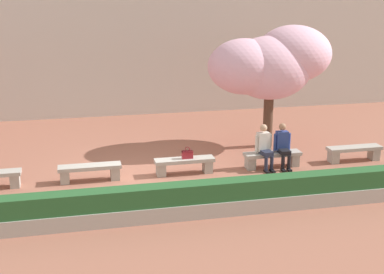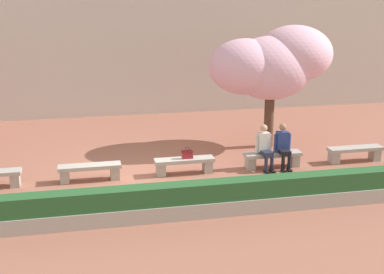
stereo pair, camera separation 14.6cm
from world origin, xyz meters
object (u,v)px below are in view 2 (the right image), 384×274
object	(u,v)px
stone_bench_east_end	(273,158)
handbag	(187,154)
stone_bench_center	(90,170)
cherry_tree_main	(271,63)
stone_bench_near_east	(184,164)
stone_bench_far_east	(355,152)
person_seated_right	(283,144)
person_seated_left	(265,145)

from	to	relation	value
stone_bench_east_end	handbag	distance (m)	2.53
stone_bench_center	cherry_tree_main	distance (m)	6.68
stone_bench_center	stone_bench_near_east	distance (m)	2.60
stone_bench_center	stone_bench_east_end	size ratio (longest dim) A/B	1.00
stone_bench_far_east	person_seated_right	world-z (taller)	person_seated_right
stone_bench_center	handbag	world-z (taller)	handbag
stone_bench_center	person_seated_left	size ratio (longest dim) A/B	1.30
person_seated_right	stone_bench_center	bearing A→B (deg)	179.44
handbag	stone_bench_far_east	bearing A→B (deg)	0.04
stone_bench_near_east	stone_bench_east_end	distance (m)	2.60
handbag	person_seated_right	bearing A→B (deg)	-1.02
stone_bench_near_east	stone_bench_far_east	bearing A→B (deg)	0.00
stone_bench_far_east	stone_bench_near_east	bearing A→B (deg)	180.00
stone_bench_near_east	person_seated_right	xyz separation A→B (m)	(2.88, -0.05, 0.40)
stone_bench_east_end	cherry_tree_main	size ratio (longest dim) A/B	0.42
stone_bench_east_end	cherry_tree_main	xyz separation A→B (m)	(0.65, 2.14, 2.42)
handbag	cherry_tree_main	world-z (taller)	cherry_tree_main
person_seated_left	person_seated_right	xyz separation A→B (m)	(0.56, -0.00, 0.00)
stone_bench_center	stone_bench_near_east	xyz separation A→B (m)	(2.60, 0.00, 0.00)
stone_bench_far_east	person_seated_right	distance (m)	2.35
stone_bench_near_east	handbag	size ratio (longest dim) A/B	4.94
person_seated_left	person_seated_right	distance (m)	0.56
person_seated_left	stone_bench_near_east	bearing A→B (deg)	178.69
person_seated_right	handbag	size ratio (longest dim) A/B	3.81
stone_bench_far_east	person_seated_left	world-z (taller)	person_seated_left
stone_bench_center	person_seated_left	xyz separation A→B (m)	(4.92, -0.05, 0.40)
stone_bench_center	person_seated_right	bearing A→B (deg)	-0.56
stone_bench_center	stone_bench_far_east	xyz separation A→B (m)	(7.80, 0.00, 0.00)
person_seated_left	handbag	size ratio (longest dim) A/B	3.81
stone_bench_far_east	stone_bench_center	bearing A→B (deg)	180.00
stone_bench_near_east	stone_bench_far_east	size ratio (longest dim) A/B	1.00
stone_bench_far_east	cherry_tree_main	world-z (taller)	cherry_tree_main
stone_bench_near_east	cherry_tree_main	xyz separation A→B (m)	(3.24, 2.14, 2.42)
person_seated_right	handbag	bearing A→B (deg)	178.98
stone_bench_far_east	stone_bench_east_end	bearing A→B (deg)	180.00
cherry_tree_main	stone_bench_east_end	bearing A→B (deg)	-106.81
stone_bench_near_east	handbag	xyz separation A→B (m)	(0.08, -0.00, 0.28)
stone_bench_center	stone_bench_far_east	size ratio (longest dim) A/B	1.00
stone_bench_far_east	person_seated_right	size ratio (longest dim) A/B	1.30
stone_bench_center	stone_bench_far_east	bearing A→B (deg)	0.00
stone_bench_east_end	stone_bench_far_east	bearing A→B (deg)	0.00
person_seated_left	cherry_tree_main	world-z (taller)	cherry_tree_main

